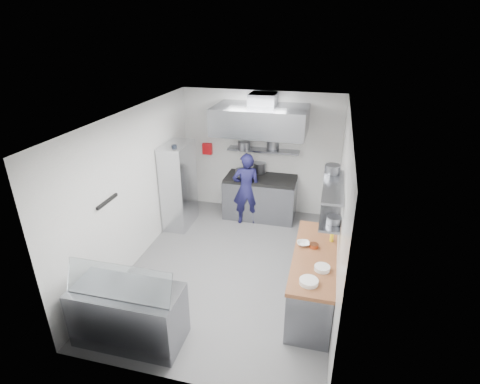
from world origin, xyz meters
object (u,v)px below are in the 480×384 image
(wire_rack, at_px, (179,186))
(display_case, at_px, (129,314))
(gas_range, at_px, (260,198))
(chef, at_px, (246,189))

(wire_rack, height_order, display_case, wire_rack)
(gas_range, bearing_deg, display_case, -104.13)
(display_case, bearing_deg, gas_range, 75.87)
(chef, height_order, wire_rack, wire_rack)
(chef, bearing_deg, wire_rack, -0.25)
(wire_rack, bearing_deg, gas_range, 25.96)
(wire_rack, bearing_deg, display_case, -79.75)
(chef, distance_m, wire_rack, 1.45)
(chef, distance_m, display_case, 3.83)
(gas_range, height_order, wire_rack, wire_rack)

